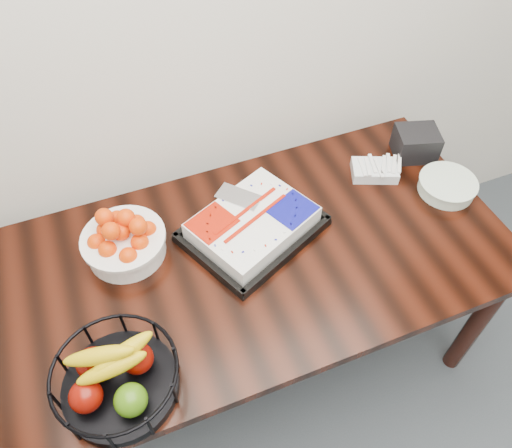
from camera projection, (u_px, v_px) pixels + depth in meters
name	position (u px, v px, depth m)	size (l,w,h in m)	color
table	(251.00, 270.00, 1.77)	(1.80, 0.90, 0.75)	black
cake_tray	(253.00, 225.00, 1.73)	(0.55, 0.50, 0.09)	black
tangerine_bowl	(123.00, 238.00, 1.65)	(0.28, 0.28, 0.18)	white
fruit_basket	(117.00, 377.00, 1.35)	(0.34, 0.34, 0.18)	black
plate_stack	(447.00, 186.00, 1.88)	(0.22, 0.22, 0.05)	white
fork_bag	(375.00, 170.00, 1.93)	(0.20, 0.17, 0.05)	silver
napkin_box	(416.00, 143.00, 1.99)	(0.16, 0.14, 0.11)	black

